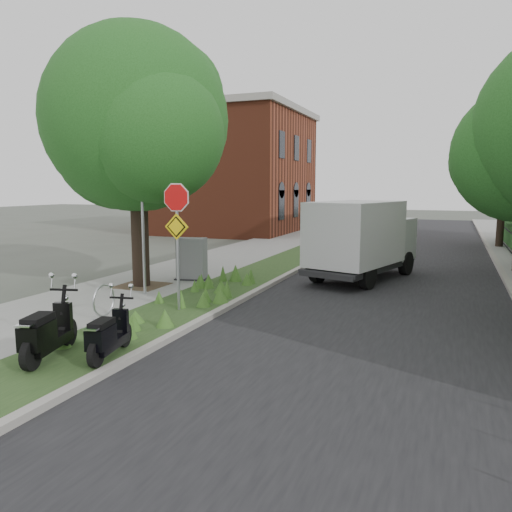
% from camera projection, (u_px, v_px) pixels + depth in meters
% --- Properties ---
extents(ground, '(120.00, 120.00, 0.00)m').
position_uv_depth(ground, '(220.00, 326.00, 11.23)').
color(ground, '#4C5147').
rests_on(ground, ground).
extents(sidewalk_near, '(3.50, 60.00, 0.12)m').
position_uv_depth(sidewalk_near, '(231.00, 257.00, 21.98)').
color(sidewalk_near, gray).
rests_on(sidewalk_near, ground).
extents(verge, '(2.00, 60.00, 0.12)m').
position_uv_depth(verge, '(291.00, 260.00, 20.98)').
color(verge, '#24401B').
rests_on(verge, ground).
extents(kerb_near, '(0.20, 60.00, 0.13)m').
position_uv_depth(kerb_near, '(314.00, 261.00, 20.61)').
color(kerb_near, '#9E9991').
rests_on(kerb_near, ground).
extents(road, '(7.00, 60.00, 0.01)m').
position_uv_depth(road, '(401.00, 268.00, 19.35)').
color(road, black).
rests_on(road, ground).
extents(kerb_far, '(0.20, 60.00, 0.13)m').
position_uv_depth(kerb_far, '(501.00, 272.00, 18.06)').
color(kerb_far, '#9E9991').
rests_on(kerb_far, ground).
extents(street_tree_main, '(6.21, 5.54, 7.66)m').
position_uv_depth(street_tree_main, '(135.00, 129.00, 14.69)').
color(street_tree_main, black).
rests_on(street_tree_main, ground).
extents(bare_post, '(0.08, 0.08, 4.00)m').
position_uv_depth(bare_post, '(143.00, 223.00, 13.76)').
color(bare_post, '#A5A8AD').
rests_on(bare_post, ground).
extents(bike_hoop, '(0.06, 0.78, 0.77)m').
position_uv_depth(bike_hoop, '(104.00, 301.00, 11.60)').
color(bike_hoop, '#A5A8AD').
rests_on(bike_hoop, ground).
extents(sign_assembly, '(0.94, 0.08, 3.22)m').
position_uv_depth(sign_assembly, '(177.00, 220.00, 11.96)').
color(sign_assembly, '#A5A8AD').
rests_on(sign_assembly, ground).
extents(brick_building, '(9.40, 10.40, 8.30)m').
position_uv_depth(brick_building, '(234.00, 170.00, 34.37)').
color(brick_building, brown).
rests_on(brick_building, ground).
extents(far_tree_c, '(4.37, 3.89, 5.93)m').
position_uv_depth(far_tree_c, '(503.00, 170.00, 24.77)').
color(far_tree_c, black).
rests_on(far_tree_c, ground).
extents(scooter_near, '(0.69, 1.77, 0.86)m').
position_uv_depth(scooter_near, '(44.00, 338.00, 8.61)').
color(scooter_near, black).
rests_on(scooter_near, ground).
extents(scooter_far, '(0.53, 1.55, 0.74)m').
position_uv_depth(scooter_far, '(106.00, 340.00, 8.70)').
color(scooter_far, black).
rests_on(scooter_far, ground).
extents(box_truck, '(3.20, 5.31, 2.25)m').
position_uv_depth(box_truck, '(362.00, 236.00, 16.66)').
color(box_truck, '#262628').
rests_on(box_truck, ground).
extents(utility_cabinet, '(1.12, 0.84, 1.35)m').
position_uv_depth(utility_cabinet, '(192.00, 260.00, 16.22)').
color(utility_cabinet, '#262628').
rests_on(utility_cabinet, ground).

